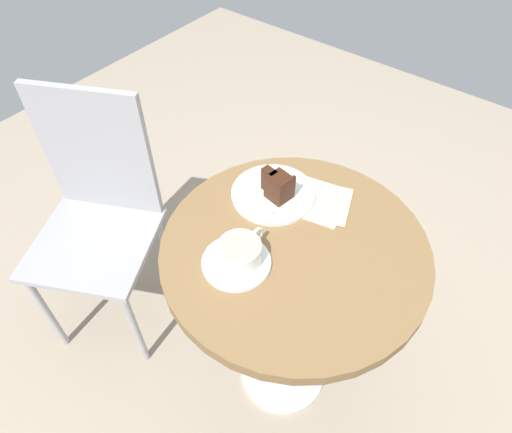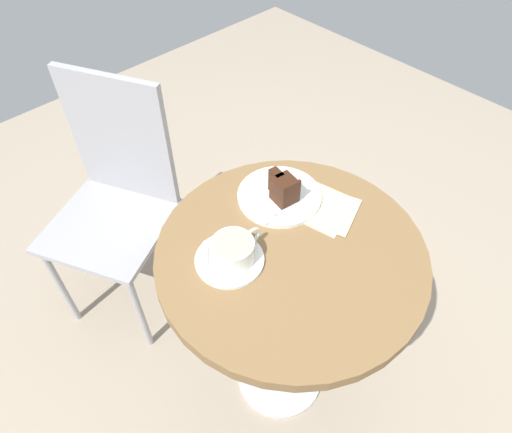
% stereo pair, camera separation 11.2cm
% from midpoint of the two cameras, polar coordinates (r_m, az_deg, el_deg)
% --- Properties ---
extents(ground_plane, '(4.40, 4.40, 0.01)m').
position_cam_midpoint_polar(ground_plane, '(1.76, 4.89, -19.50)').
color(ground_plane, gray).
rests_on(ground_plane, ground).
extents(cafe_table, '(0.66, 0.66, 0.74)m').
position_cam_midpoint_polar(cafe_table, '(1.22, 6.73, -8.26)').
color(cafe_table, brown).
rests_on(cafe_table, ground).
extents(saucer, '(0.16, 0.16, 0.01)m').
position_cam_midpoint_polar(saucer, '(1.08, -0.36, -5.59)').
color(saucer, silver).
rests_on(saucer, cafe_table).
extents(coffee_cup, '(0.14, 0.10, 0.06)m').
position_cam_midpoint_polar(coffee_cup, '(1.05, 0.23, -4.35)').
color(coffee_cup, silver).
rests_on(coffee_cup, saucer).
extents(teaspoon, '(0.07, 0.09, 0.00)m').
position_cam_midpoint_polar(teaspoon, '(1.09, -3.25, -4.61)').
color(teaspoon, silver).
rests_on(teaspoon, saucer).
extents(cake_plate, '(0.23, 0.23, 0.01)m').
position_cam_midpoint_polar(cake_plate, '(1.22, 5.57, 2.45)').
color(cake_plate, silver).
rests_on(cake_plate, cafe_table).
extents(cake_slice, '(0.06, 0.09, 0.08)m').
position_cam_midpoint_polar(cake_slice, '(1.18, 6.18, 3.30)').
color(cake_slice, '#422619').
rests_on(cake_slice, cake_plate).
extents(fork, '(0.15, 0.04, 0.00)m').
position_cam_midpoint_polar(fork, '(1.17, 5.97, 0.40)').
color(fork, silver).
rests_on(fork, cake_plate).
extents(napkin, '(0.19, 0.20, 0.00)m').
position_cam_midpoint_polar(napkin, '(1.21, 11.17, 0.88)').
color(napkin, beige).
rests_on(napkin, cafe_table).
extents(cafe_chair, '(0.51, 0.51, 0.92)m').
position_cam_midpoint_polar(cafe_chair, '(1.59, -15.16, 3.33)').
color(cafe_chair, '#9E9EA3').
rests_on(cafe_chair, ground).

